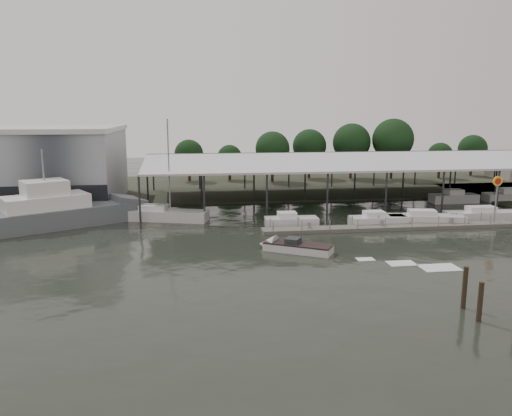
{
  "coord_description": "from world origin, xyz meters",
  "views": [
    {
      "loc": [
        -6.39,
        -39.95,
        12.5
      ],
      "look_at": [
        0.49,
        11.04,
        2.5
      ],
      "focal_mm": 35.0,
      "sensor_mm": 36.0,
      "label": 1
    }
  ],
  "objects": [
    {
      "name": "ground",
      "position": [
        0.0,
        0.0,
        0.0
      ],
      "size": [
        200.0,
        200.0,
        0.0
      ],
      "primitive_type": "plane",
      "color": "black",
      "rests_on": "ground"
    },
    {
      "name": "land_strip_far",
      "position": [
        0.0,
        42.0,
        0.1
      ],
      "size": [
        140.0,
        30.0,
        0.3
      ],
      "color": "#383C2D",
      "rests_on": "ground"
    },
    {
      "name": "storage_warehouse",
      "position": [
        -28.0,
        29.94,
        5.29
      ],
      "size": [
        24.5,
        20.5,
        10.5
      ],
      "color": "#979CA1",
      "rests_on": "ground"
    },
    {
      "name": "covered_boat_shed",
      "position": [
        17.0,
        28.0,
        6.13
      ],
      "size": [
        58.24,
        24.0,
        6.96
      ],
      "color": "silver",
      "rests_on": "ground"
    },
    {
      "name": "floating_dock",
      "position": [
        15.0,
        10.0,
        0.2
      ],
      "size": [
        28.0,
        2.0,
        1.4
      ],
      "color": "#605C55",
      "rests_on": "ground"
    },
    {
      "name": "shell_fuel_sign",
      "position": [
        27.0,
        9.99,
        3.93
      ],
      "size": [
        1.1,
        0.18,
        5.55
      ],
      "color": "gray",
      "rests_on": "ground"
    },
    {
      "name": "grey_trawler",
      "position": [
        -20.83,
        16.4,
        1.58
      ],
      "size": [
        18.99,
        13.7,
        8.84
      ],
      "rotation": [
        0.0,
        0.0,
        0.51
      ],
      "color": "#565B5F",
      "rests_on": "ground"
    },
    {
      "name": "white_sailboat",
      "position": [
        -9.3,
        17.74,
        0.64
      ],
      "size": [
        10.0,
        5.17,
        11.86
      ],
      "rotation": [
        0.0,
        0.0,
        -0.28
      ],
      "color": "silver",
      "rests_on": "ground"
    },
    {
      "name": "speedboat_underway",
      "position": [
        2.7,
        2.95,
        0.39
      ],
      "size": [
        16.13,
        10.2,
        2.0
      ],
      "rotation": [
        0.0,
        0.0,
        2.61
      ],
      "color": "silver",
      "rests_on": "ground"
    },
    {
      "name": "moored_cruiser_0",
      "position": [
        4.56,
        12.59,
        0.61
      ],
      "size": [
        5.88,
        2.43,
        1.7
      ],
      "rotation": [
        0.0,
        0.0,
        -0.04
      ],
      "color": "silver",
      "rests_on": "ground"
    },
    {
      "name": "moored_cruiser_1",
      "position": [
        14.23,
        11.83,
        0.61
      ],
      "size": [
        6.33,
        2.26,
        1.7
      ],
      "rotation": [
        0.0,
        0.0,
        0.01
      ],
      "color": "silver",
      "rests_on": "ground"
    },
    {
      "name": "moored_cruiser_2",
      "position": [
        19.82,
        11.78,
        0.61
      ],
      "size": [
        8.69,
        3.78,
        1.7
      ],
      "rotation": [
        0.0,
        0.0,
        -0.19
      ],
      "color": "silver",
      "rests_on": "ground"
    },
    {
      "name": "moored_cruiser_3",
      "position": [
        27.58,
        12.9,
        0.61
      ],
      "size": [
        9.32,
        2.48,
        1.7
      ],
      "rotation": [
        0.0,
        0.0,
        -0.03
      ],
      "color": "silver",
      "rests_on": "ground"
    },
    {
      "name": "horizon_tree_line",
      "position": [
        23.48,
        48.42,
        6.18
      ],
      "size": [
        68.41,
        9.63,
        11.23
      ],
      "color": "black",
      "rests_on": "ground"
    }
  ]
}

